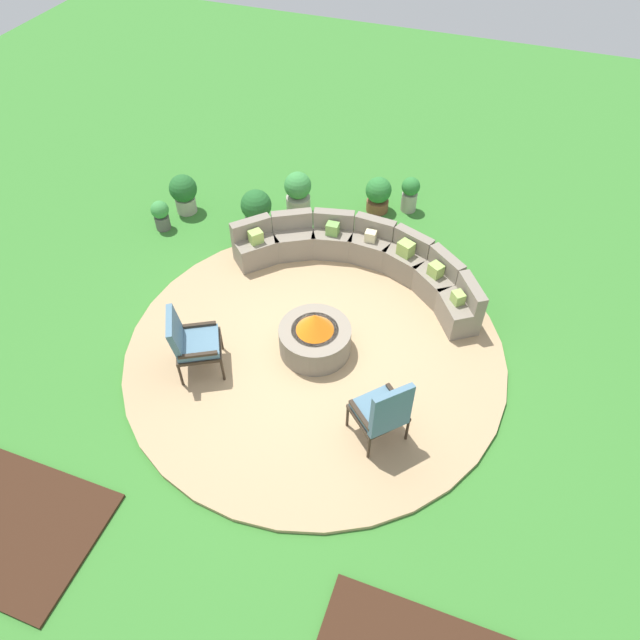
% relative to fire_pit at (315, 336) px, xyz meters
% --- Properties ---
extents(ground_plane, '(24.00, 24.00, 0.00)m').
position_rel_fire_pit_xyz_m(ground_plane, '(0.00, 0.00, -0.32)').
color(ground_plane, '#387A2D').
extents(patio_circle, '(5.27, 5.27, 0.06)m').
position_rel_fire_pit_xyz_m(patio_circle, '(0.00, 0.00, -0.29)').
color(patio_circle, tan).
rests_on(patio_circle, ground_plane).
extents(mulch_bed_left, '(2.16, 1.50, 0.04)m').
position_rel_fire_pit_xyz_m(mulch_bed_left, '(-2.37, -3.54, -0.30)').
color(mulch_bed_left, '#382114').
rests_on(mulch_bed_left, ground_plane).
extents(fire_pit, '(0.99, 0.99, 0.68)m').
position_rel_fire_pit_xyz_m(fire_pit, '(0.00, 0.00, 0.00)').
color(fire_pit, gray).
rests_on(fire_pit, patio_circle).
extents(curved_stone_bench, '(4.02, 1.56, 0.71)m').
position_rel_fire_pit_xyz_m(curved_stone_bench, '(0.15, 1.76, 0.03)').
color(curved_stone_bench, gray).
rests_on(curved_stone_bench, patio_circle).
extents(lounge_chair_front_left, '(0.80, 0.80, 1.00)m').
position_rel_fire_pit_xyz_m(lounge_chair_front_left, '(-1.40, -0.85, 0.27)').
color(lounge_chair_front_left, '#2D2319').
rests_on(lounge_chair_front_left, patio_circle).
extents(lounge_chair_front_right, '(0.79, 0.80, 1.07)m').
position_rel_fire_pit_xyz_m(lounge_chair_front_right, '(1.24, -1.06, 0.29)').
color(lounge_chair_front_right, '#2D2319').
rests_on(lounge_chair_front_right, patio_circle).
extents(potted_plant_0, '(0.45, 0.45, 0.65)m').
position_rel_fire_pit_xyz_m(potted_plant_0, '(-0.12, 3.51, 0.03)').
color(potted_plant_0, brown).
rests_on(potted_plant_0, ground_plane).
extents(potted_plant_1, '(0.47, 0.47, 0.80)m').
position_rel_fire_pit_xyz_m(potted_plant_1, '(-1.41, 2.96, 0.10)').
color(potted_plant_1, '#A89E8E').
rests_on(potted_plant_1, ground_plane).
extents(potted_plant_2, '(0.48, 0.48, 0.71)m').
position_rel_fire_pit_xyz_m(potted_plant_2, '(-3.30, 2.32, 0.07)').
color(potted_plant_2, '#A89E8E').
rests_on(potted_plant_2, ground_plane).
extents(potted_plant_3, '(0.32, 0.32, 0.65)m').
position_rel_fire_pit_xyz_m(potted_plant_3, '(0.40, 3.71, 0.04)').
color(potted_plant_3, '#A89E8E').
rests_on(potted_plant_3, ground_plane).
extents(potted_plant_4, '(0.52, 0.52, 0.72)m').
position_rel_fire_pit_xyz_m(potted_plant_4, '(-1.91, 2.32, 0.07)').
color(potted_plant_4, '#A89E8E').
rests_on(potted_plant_4, ground_plane).
extents(potted_plant_5, '(0.30, 0.30, 0.53)m').
position_rel_fire_pit_xyz_m(potted_plant_5, '(-3.44, 1.74, -0.03)').
color(potted_plant_5, '#605B56').
rests_on(potted_plant_5, ground_plane).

